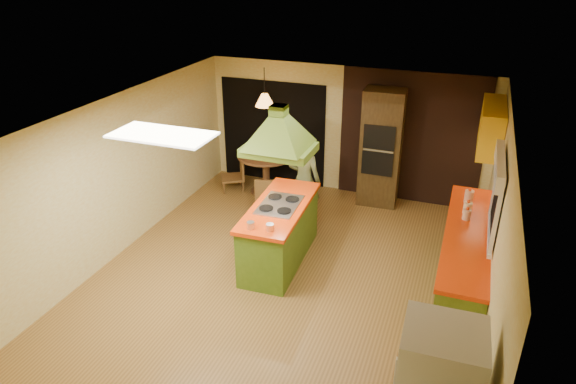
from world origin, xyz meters
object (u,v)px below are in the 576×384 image
at_px(kitchen_island, 280,232).
at_px(canister_large, 469,197).
at_px(wall_oven, 381,148).
at_px(dining_table, 266,166).
at_px(man, 304,180).

bearing_deg(kitchen_island, canister_large, 21.22).
distance_m(kitchen_island, canister_large, 2.95).
bearing_deg(wall_oven, kitchen_island, -114.69).
xyz_separation_m(wall_oven, dining_table, (-2.17, -0.37, -0.52)).
relative_size(wall_oven, dining_table, 2.00).
relative_size(man, dining_table, 1.47).
distance_m(wall_oven, canister_large, 2.15).
height_order(kitchen_island, canister_large, canister_large).
relative_size(man, wall_oven, 0.73).
distance_m(wall_oven, dining_table, 2.26).
bearing_deg(dining_table, wall_oven, 9.57).
height_order(kitchen_island, man, man).
bearing_deg(wall_oven, man, -133.54).
relative_size(kitchen_island, wall_oven, 0.89).
relative_size(dining_table, canister_large, 5.58).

